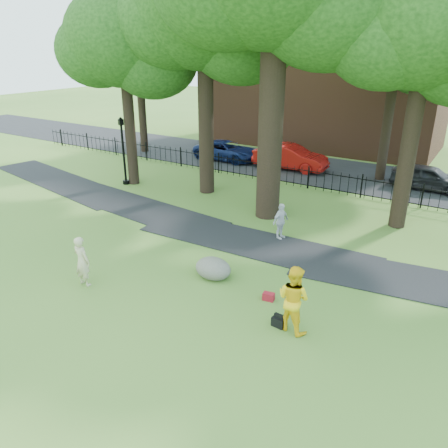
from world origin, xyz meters
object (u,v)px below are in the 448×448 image
Objects in this scene: red_sedan at (290,157)px; boulder at (213,267)px; man at (293,299)px; woman at (82,261)px; lamppost at (123,152)px.

boulder is at bearing -167.94° from red_sedan.
red_sedan is (-7.25, 15.86, -0.22)m from man.
lamppost is (-6.98, 9.20, 1.01)m from woman.
woman is 7.15m from man.
lamppost is at bearing 138.19° from red_sedan.
red_sedan reaches higher than boulder.
lamppost is at bearing 148.26° from boulder.
lamppost reaches higher than man.
lamppost is 10.59m from red_sedan.
woman is at bearing -140.90° from boulder.
woman is 0.46× the size of lamppost.
man is at bearing -20.24° from boulder.
lamppost is (-13.99, 7.76, 0.88)m from man.
boulder is (-3.59, 1.32, -0.62)m from man.
woman reaches higher than boulder.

